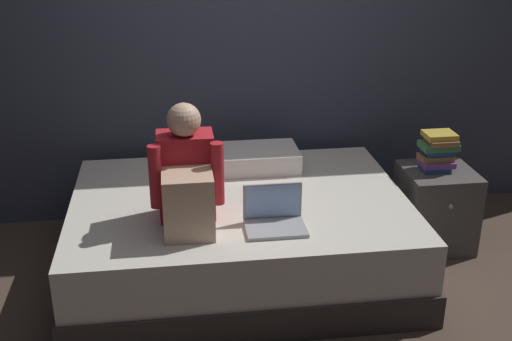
{
  "coord_description": "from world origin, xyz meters",
  "views": [
    {
      "loc": [
        -0.57,
        -3.13,
        2.09
      ],
      "look_at": [
        -0.13,
        0.1,
        0.74
      ],
      "focal_mm": 45.19,
      "sensor_mm": 36.0,
      "label": 1
    }
  ],
  "objects_px": {
    "person_sitting": "(187,180)",
    "book_stack": "(438,151)",
    "nightstand": "(435,208)",
    "pillow": "(255,158)",
    "bed": "(240,235)",
    "laptop": "(274,217)"
  },
  "relations": [
    {
      "from": "bed",
      "to": "person_sitting",
      "type": "xyz_separation_m",
      "value": [
        -0.31,
        -0.28,
        0.5
      ]
    },
    {
      "from": "person_sitting",
      "to": "book_stack",
      "type": "bearing_deg",
      "value": 16.01
    },
    {
      "from": "nightstand",
      "to": "bed",
      "type": "bearing_deg",
      "value": -173.25
    },
    {
      "from": "book_stack",
      "to": "nightstand",
      "type": "bearing_deg",
      "value": -45.83
    },
    {
      "from": "pillow",
      "to": "nightstand",
      "type": "bearing_deg",
      "value": -14.49
    },
    {
      "from": "bed",
      "to": "pillow",
      "type": "height_order",
      "value": "pillow"
    },
    {
      "from": "book_stack",
      "to": "bed",
      "type": "bearing_deg",
      "value": -172.29
    },
    {
      "from": "laptop",
      "to": "book_stack",
      "type": "relative_size",
      "value": 1.31
    },
    {
      "from": "nightstand",
      "to": "book_stack",
      "type": "bearing_deg",
      "value": 134.17
    },
    {
      "from": "bed",
      "to": "nightstand",
      "type": "xyz_separation_m",
      "value": [
        1.3,
        0.15,
        0.02
      ]
    },
    {
      "from": "bed",
      "to": "nightstand",
      "type": "bearing_deg",
      "value": 6.75
    },
    {
      "from": "laptop",
      "to": "pillow",
      "type": "xyz_separation_m",
      "value": [
        0.01,
        0.84,
        0.01
      ]
    },
    {
      "from": "nightstand",
      "to": "pillow",
      "type": "height_order",
      "value": "pillow"
    },
    {
      "from": "nightstand",
      "to": "book_stack",
      "type": "xyz_separation_m",
      "value": [
        -0.02,
        0.02,
        0.39
      ]
    },
    {
      "from": "bed",
      "to": "book_stack",
      "type": "bearing_deg",
      "value": 7.71
    },
    {
      "from": "person_sitting",
      "to": "pillow",
      "type": "bearing_deg",
      "value": 57.68
    },
    {
      "from": "pillow",
      "to": "bed",
      "type": "bearing_deg",
      "value": -108.95
    },
    {
      "from": "person_sitting",
      "to": "book_stack",
      "type": "relative_size",
      "value": 2.69
    },
    {
      "from": "laptop",
      "to": "pillow",
      "type": "relative_size",
      "value": 0.57
    },
    {
      "from": "pillow",
      "to": "book_stack",
      "type": "distance_m",
      "value": 1.16
    },
    {
      "from": "laptop",
      "to": "book_stack",
      "type": "xyz_separation_m",
      "value": [
        1.14,
        0.57,
        0.11
      ]
    },
    {
      "from": "laptop",
      "to": "person_sitting",
      "type": "bearing_deg",
      "value": 166.49
    }
  ]
}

